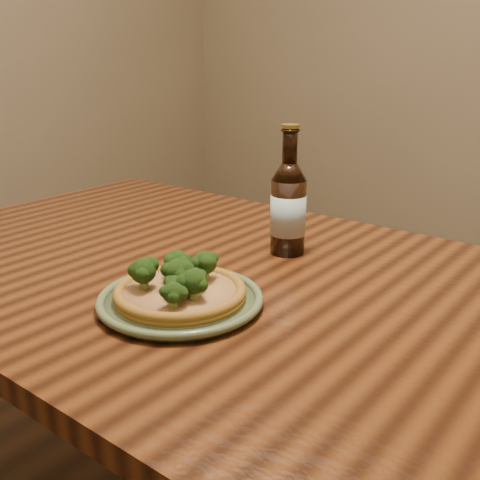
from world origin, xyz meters
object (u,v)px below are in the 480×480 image
Objects in this scene: table at (242,322)px; plate at (180,300)px; pizza at (180,288)px; beer_bottle at (288,207)px.

plate reaches higher than table.
pizza is 0.82× the size of beer_bottle.
plate is at bearing -91.43° from table.
beer_bottle reaches higher than table.
table is 0.19m from plate.
beer_bottle reaches higher than plate.
plate is at bearing -72.24° from beer_bottle.
plate is (-0.00, -0.16, 0.10)m from table.
table is 0.20m from pizza.
plate is 0.33m from beer_bottle.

